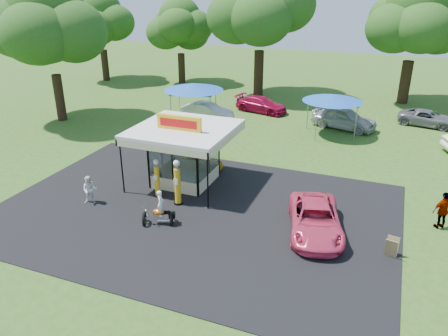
% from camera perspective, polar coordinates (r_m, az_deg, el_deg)
% --- Properties ---
extents(ground, '(120.00, 120.00, 0.00)m').
position_cam_1_polar(ground, '(21.05, -6.16, -8.07)').
color(ground, '#2E5A1C').
rests_on(ground, ground).
extents(asphalt_apron, '(20.00, 14.00, 0.04)m').
position_cam_1_polar(asphalt_apron, '(22.58, -3.83, -5.59)').
color(asphalt_apron, black).
rests_on(asphalt_apron, ground).
extents(gas_station_kiosk, '(5.40, 5.40, 4.18)m').
position_cam_1_polar(gas_station_kiosk, '(25.07, -5.17, 1.85)').
color(gas_station_kiosk, white).
rests_on(gas_station_kiosk, ground).
extents(gas_pump_left, '(0.41, 0.41, 2.20)m').
position_cam_1_polar(gas_pump_left, '(23.80, -8.74, -1.45)').
color(gas_pump_left, black).
rests_on(gas_pump_left, ground).
extents(gas_pump_right, '(0.47, 0.47, 2.53)m').
position_cam_1_polar(gas_pump_right, '(22.79, -6.10, -2.02)').
color(gas_pump_right, black).
rests_on(gas_pump_right, ground).
extents(motorcycle, '(1.65, 1.26, 1.88)m').
position_cam_1_polar(motorcycle, '(21.27, -8.38, -5.56)').
color(motorcycle, black).
rests_on(motorcycle, ground).
extents(spare_tires, '(1.03, 0.66, 0.86)m').
position_cam_1_polar(spare_tires, '(25.87, -8.95, -0.93)').
color(spare_tires, black).
rests_on(spare_tires, ground).
extents(a_frame_sign, '(0.54, 0.54, 0.91)m').
position_cam_1_polar(a_frame_sign, '(20.15, 21.04, -9.68)').
color(a_frame_sign, '#593819').
rests_on(a_frame_sign, ground).
extents(kiosk_car, '(2.82, 1.13, 0.96)m').
position_cam_1_polar(kiosk_car, '(27.40, -3.02, 0.89)').
color(kiosk_car, gold).
rests_on(kiosk_car, ground).
extents(pink_sedan, '(3.54, 5.43, 1.39)m').
position_cam_1_polar(pink_sedan, '(20.84, 11.83, -6.60)').
color(pink_sedan, '#E73E67').
rests_on(pink_sedan, ground).
extents(spectator_west, '(0.94, 0.87, 1.55)m').
position_cam_1_polar(spectator_west, '(24.02, -17.12, -2.76)').
color(spectator_west, white).
rests_on(spectator_west, ground).
extents(spectator_east_b, '(1.17, 0.97, 1.87)m').
position_cam_1_polar(spectator_east_b, '(23.10, 26.72, -4.98)').
color(spectator_east_b, gray).
rests_on(spectator_east_b, ground).
extents(bg_car_a, '(4.50, 1.64, 1.47)m').
position_cam_1_polar(bg_car_a, '(37.12, -2.25, 7.37)').
color(bg_car_a, silver).
rests_on(bg_car_a, ground).
extents(bg_car_b, '(5.09, 2.94, 1.39)m').
position_cam_1_polar(bg_car_b, '(39.66, 4.90, 8.28)').
color(bg_car_b, '#A10C32').
rests_on(bg_car_b, ground).
extents(bg_car_c, '(5.42, 3.29, 1.72)m').
position_cam_1_polar(bg_car_c, '(36.18, 15.41, 6.32)').
color(bg_car_c, '#AEACB1').
rests_on(bg_car_c, ground).
extents(bg_car_d, '(4.89, 2.95, 1.27)m').
position_cam_1_polar(bg_car_d, '(39.28, 25.11, 5.91)').
color(bg_car_d, slate).
rests_on(bg_car_d, ground).
extents(tent_west, '(4.81, 4.81, 3.36)m').
position_cam_1_polar(tent_west, '(35.71, -3.99, 10.51)').
color(tent_west, gray).
rests_on(tent_west, ground).
extents(tent_east, '(4.48, 4.48, 3.13)m').
position_cam_1_polar(tent_east, '(33.97, 14.01, 8.85)').
color(tent_east, gray).
rests_on(tent_east, ground).
extents(oak_far_a, '(8.34, 8.34, 9.88)m').
position_cam_1_polar(oak_far_a, '(53.87, -15.79, 17.55)').
color(oak_far_a, black).
rests_on(oak_far_a, ground).
extents(oak_far_b, '(7.69, 7.69, 9.17)m').
position_cam_1_polar(oak_far_b, '(50.98, -5.74, 17.48)').
color(oak_far_b, black).
rests_on(oak_far_b, ground).
extents(oak_far_c, '(10.79, 10.79, 12.72)m').
position_cam_1_polar(oak_far_c, '(44.81, 4.79, 19.58)').
color(oak_far_c, black).
rests_on(oak_far_c, ground).
extents(oak_far_d, '(9.36, 9.36, 11.14)m').
position_cam_1_polar(oak_far_d, '(44.99, 23.60, 16.61)').
color(oak_far_d, black).
rests_on(oak_far_d, ground).
extents(oak_near, '(9.87, 9.87, 11.37)m').
position_cam_1_polar(oak_near, '(38.48, -21.82, 16.07)').
color(oak_near, black).
rests_on(oak_near, ground).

